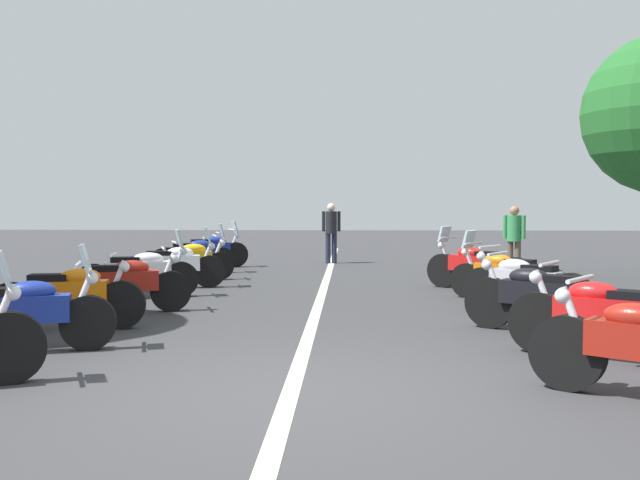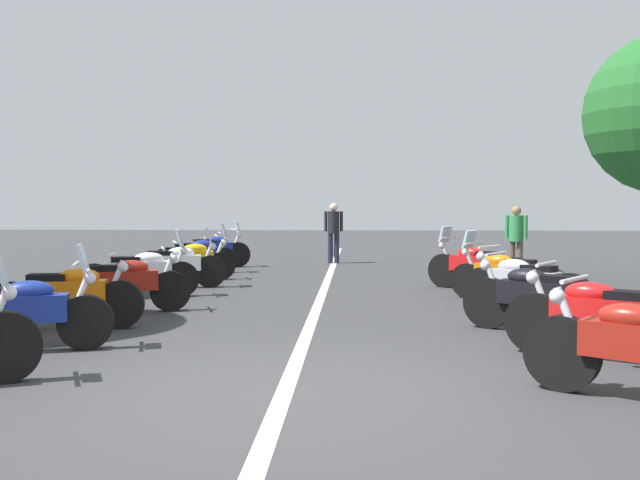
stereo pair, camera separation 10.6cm
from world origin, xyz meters
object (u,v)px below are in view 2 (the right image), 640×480
Objects in this scene: motorcycle_left_row_3 at (121,283)px; motorcycle_right_row_4 at (506,274)px; motorcycle_right_row_1 at (606,317)px; motorcycle_right_row_5 at (477,265)px; bystander_0 at (516,235)px; motorcycle_left_row_8 at (212,250)px; motorcycle_left_row_1 at (16,311)px; bystander_1 at (334,228)px; motorcycle_left_row_6 at (188,260)px; motorcycle_left_row_5 at (173,264)px; motorcycle_left_row_4 at (140,272)px; motorcycle_left_row_7 at (196,254)px; motorcycle_right_row_3 at (524,283)px; motorcycle_left_row_2 at (67,295)px; motorcycle_right_row_2 at (539,297)px.

motorcycle_left_row_3 is 6.33m from motorcycle_right_row_4.
motorcycle_right_row_4 reaches higher than motorcycle_right_row_1.
bystander_0 is (2.85, -1.37, 0.47)m from motorcycle_right_row_5.
bystander_0 is at bearing -78.37° from motorcycle_right_row_5.
motorcycle_left_row_8 is at bearing 0.30° from motorcycle_right_row_5.
motorcycle_right_row_1 is at bearing -17.78° from motorcycle_left_row_1.
bystander_1 reaches higher than motorcycle_left_row_8.
motorcycle_right_row_5 is at bearing 28.34° from motorcycle_left_row_1.
motorcycle_left_row_6 is (4.62, 0.08, -0.00)m from motorcycle_left_row_3.
motorcycle_left_row_8 reaches higher than motorcycle_left_row_5.
bystander_1 is (7.62, -3.16, 0.53)m from motorcycle_left_row_4.
motorcycle_left_row_4 is 0.96× the size of motorcycle_left_row_5.
motorcycle_left_row_8 is at bearing 69.00° from motorcycle_left_row_7.
motorcycle_left_row_5 reaches higher than motorcycle_right_row_3.
motorcycle_left_row_4 is 1.22× the size of motorcycle_right_row_3.
motorcycle_left_row_6 is 1.20× the size of bystander_1.
motorcycle_left_row_2 is 1.48m from motorcycle_left_row_3.
motorcycle_right_row_3 is at bearing -16.66° from motorcycle_left_row_3.
motorcycle_left_row_2 is 11.25m from bystander_1.
bystander_1 is at bearing 62.79° from motorcycle_left_row_2.
motorcycle_right_row_5 is at bearing -44.20° from motorcycle_left_row_7.
motorcycle_right_row_5 is at bearing -55.55° from motorcycle_right_row_2.
motorcycle_right_row_1 is (-6.25, -6.20, 0.00)m from motorcycle_left_row_5.
motorcycle_right_row_3 is 0.91× the size of motorcycle_right_row_5.
motorcycle_left_row_2 is 7.04m from motorcycle_right_row_4.
motorcycle_left_row_2 is 6.08m from motorcycle_left_row_6.
motorcycle_left_row_6 is 9.88m from motorcycle_right_row_1.
motorcycle_right_row_1 is at bearing 126.80° from motorcycle_right_row_4.
bystander_0 is at bearing -135.61° from bystander_1.
motorcycle_left_row_6 is 1.07× the size of motorcycle_right_row_1.
motorcycle_right_row_1 is at bearing 132.11° from motorcycle_right_row_3.
motorcycle_right_row_5 is (6.07, -6.10, 0.01)m from motorcycle_left_row_1.
motorcycle_right_row_5 is (-0.04, -5.93, 0.01)m from motorcycle_left_row_5.
motorcycle_left_row_7 reaches higher than motorcycle_right_row_3.
motorcycle_right_row_5 is (-1.45, -5.98, 0.03)m from motorcycle_left_row_6.
motorcycle_left_row_5 is 7.83m from bystander_0.
motorcycle_right_row_5 is at bearing -12.79° from motorcycle_left_row_5.
motorcycle_right_row_1 is at bearing -24.81° from motorcycle_left_row_2.
motorcycle_left_row_2 is 6.50m from motorcycle_right_row_3.
motorcycle_right_row_4 is (1.44, -0.04, -0.00)m from motorcycle_right_row_3.
motorcycle_right_row_5 is at bearing 26.19° from motorcycle_left_row_2.
motorcycle_left_row_5 is at bearing 36.84° from motorcycle_right_row_5.
motorcycle_left_row_5 is 1.31× the size of bystander_0.
motorcycle_left_row_3 is at bearing 42.08° from motorcycle_right_row_3.
motorcycle_left_row_8 is 7.62m from motorcycle_right_row_5.
motorcycle_right_row_2 is at bearing -47.35° from motorcycle_right_row_1.
motorcycle_left_row_6 is 1.61m from motorcycle_left_row_7.
motorcycle_left_row_6 is at bearing -101.25° from motorcycle_left_row_7.
bystander_1 reaches higher than motorcycle_right_row_2.
bystander_0 reaches higher than motorcycle_left_row_8.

